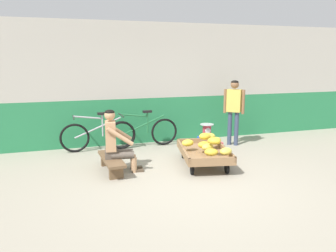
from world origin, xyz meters
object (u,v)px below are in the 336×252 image
(weighing_scale, at_px, (207,130))
(bicycle_far_left, at_px, (143,132))
(vendor_seated, at_px, (116,141))
(bicycle_near_left, at_px, (98,135))
(plastic_crate, at_px, (206,143))
(low_bench, at_px, (111,161))
(customer_adult, at_px, (234,105))
(shopping_bag, at_px, (218,148))
(banana_cart, at_px, (204,153))

(weighing_scale, relative_size, bicycle_far_left, 0.18)
(vendor_seated, distance_m, bicycle_near_left, 1.56)
(weighing_scale, distance_m, bicycle_near_left, 2.42)
(bicycle_near_left, bearing_deg, plastic_crate, -16.54)
(bicycle_near_left, bearing_deg, bicycle_far_left, -1.14)
(plastic_crate, distance_m, bicycle_far_left, 1.47)
(vendor_seated, bearing_deg, low_bench, 173.32)
(bicycle_near_left, relative_size, customer_adult, 1.09)
(shopping_bag, bearing_deg, bicycle_far_left, 145.47)
(low_bench, distance_m, plastic_crate, 2.40)
(plastic_crate, bearing_deg, customer_adult, 16.24)
(customer_adult, height_order, shopping_bag, customer_adult)
(vendor_seated, distance_m, customer_adult, 3.15)
(plastic_crate, bearing_deg, low_bench, -159.59)
(customer_adult, bearing_deg, bicycle_near_left, 171.50)
(shopping_bag, bearing_deg, weighing_scale, 113.49)
(weighing_scale, bearing_deg, customer_adult, 16.32)
(weighing_scale, bearing_deg, bicycle_near_left, 163.43)
(low_bench, bearing_deg, vendor_seated, -6.68)
(customer_adult, bearing_deg, weighing_scale, -163.68)
(customer_adult, bearing_deg, vendor_seated, -159.93)
(vendor_seated, distance_m, weighing_scale, 2.32)
(plastic_crate, relative_size, weighing_scale, 1.20)
(low_bench, distance_m, bicycle_far_left, 1.78)
(low_bench, distance_m, weighing_scale, 2.41)
(vendor_seated, bearing_deg, weighing_scale, 21.38)
(bicycle_near_left, distance_m, bicycle_far_left, 1.02)
(bicycle_near_left, height_order, customer_adult, customer_adult)
(vendor_seated, distance_m, shopping_bag, 2.40)
(banana_cart, relative_size, bicycle_far_left, 0.95)
(weighing_scale, bearing_deg, bicycle_far_left, 152.67)
(low_bench, bearing_deg, bicycle_far_left, 57.79)
(banana_cart, height_order, vendor_seated, vendor_seated)
(vendor_seated, relative_size, customer_adult, 0.75)
(banana_cart, relative_size, shopping_bag, 6.56)
(banana_cart, height_order, shopping_bag, banana_cart)
(low_bench, relative_size, vendor_seated, 0.98)
(vendor_seated, xyz_separation_m, customer_adult, (2.93, 1.07, 0.38))
(bicycle_far_left, relative_size, customer_adult, 1.09)
(banana_cart, height_order, customer_adult, customer_adult)
(bicycle_near_left, distance_m, shopping_bag, 2.67)
(low_bench, xyz_separation_m, bicycle_near_left, (-0.08, 1.52, 0.15))
(bicycle_far_left, bearing_deg, banana_cart, -64.18)
(low_bench, xyz_separation_m, shopping_bag, (2.38, 0.52, -0.08))
(banana_cart, xyz_separation_m, weighing_scale, (0.50, 0.98, 0.21))
(plastic_crate, xyz_separation_m, shopping_bag, (0.14, -0.32, -0.03))
(plastic_crate, relative_size, bicycle_far_left, 0.22)
(plastic_crate, distance_m, weighing_scale, 0.30)
(customer_adult, bearing_deg, plastic_crate, -163.76)
(low_bench, height_order, bicycle_near_left, bicycle_near_left)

